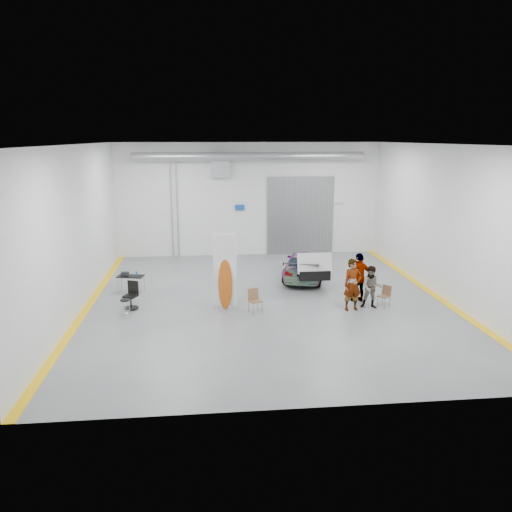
{
  "coord_description": "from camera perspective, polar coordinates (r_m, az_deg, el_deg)",
  "views": [
    {
      "loc": [
        -2.35,
        -18.47,
        6.25
      ],
      "look_at": [
        -0.31,
        1.32,
        1.5
      ],
      "focal_mm": 35.0,
      "sensor_mm": 36.0,
      "label": 1
    }
  ],
  "objects": [
    {
      "name": "trunk_lid",
      "position": [
        20.76,
        6.67,
        -0.58
      ],
      "size": [
        1.44,
        0.88,
        0.04
      ],
      "primitive_type": "cube",
      "color": "silver",
      "rests_on": "sedan_car"
    },
    {
      "name": "person_c",
      "position": [
        19.69,
        11.72,
        -2.41
      ],
      "size": [
        1.22,
        0.84,
        1.94
      ],
      "primitive_type": "imported",
      "rotation": [
        0.0,
        0.0,
        3.51
      ],
      "color": "#945431",
      "rests_on": "ground"
    },
    {
      "name": "folding_chair_far",
      "position": [
        19.51,
        14.38,
        -4.92
      ],
      "size": [
        0.52,
        0.62,
        0.81
      ],
      "rotation": [
        0.0,
        0.0,
        -0.93
      ],
      "color": "brown",
      "rests_on": "ground"
    },
    {
      "name": "person_b",
      "position": [
        19.08,
        13.09,
        -3.5
      ],
      "size": [
        0.93,
        0.81,
        1.62
      ],
      "primitive_type": "imported",
      "rotation": [
        0.0,
        0.0,
        -0.29
      ],
      "color": "#466880",
      "rests_on": "ground"
    },
    {
      "name": "surfboard_display",
      "position": [
        18.47,
        -3.49,
        -2.36
      ],
      "size": [
        0.86,
        0.28,
        3.05
      ],
      "rotation": [
        0.0,
        0.0,
        -0.08
      ],
      "color": "white",
      "rests_on": "ground"
    },
    {
      "name": "ground",
      "position": [
        19.64,
        1.3,
        -5.13
      ],
      "size": [
        16.0,
        16.0,
        0.0
      ],
      "primitive_type": "plane",
      "color": "slate",
      "rests_on": "ground"
    },
    {
      "name": "person_a",
      "position": [
        18.67,
        10.99,
        -3.24
      ],
      "size": [
        0.77,
        0.57,
        1.95
      ],
      "primitive_type": "imported",
      "rotation": [
        0.0,
        0.0,
        0.15
      ],
      "color": "#92634F",
      "rests_on": "ground"
    },
    {
      "name": "shop_stool",
      "position": [
        18.33,
        -14.7,
        -5.84
      ],
      "size": [
        0.35,
        0.35,
        0.68
      ],
      "rotation": [
        0.0,
        0.0,
        0.41
      ],
      "color": "black",
      "rests_on": "ground"
    },
    {
      "name": "sedan_car",
      "position": [
        22.7,
        5.61,
        -1.0
      ],
      "size": [
        2.88,
        4.59,
        1.24
      ],
      "primitive_type": "imported",
      "rotation": [
        0.0,
        0.0,
        2.85
      ],
      "color": "white",
      "rests_on": "ground"
    },
    {
      "name": "folding_chair_near",
      "position": [
        18.27,
        -0.07,
        -5.67
      ],
      "size": [
        0.53,
        0.56,
        0.87
      ],
      "rotation": [
        0.0,
        0.0,
        0.37
      ],
      "color": "brown",
      "rests_on": "ground"
    },
    {
      "name": "work_table",
      "position": [
        21.27,
        -14.31,
        -2.22
      ],
      "size": [
        1.15,
        0.73,
        0.87
      ],
      "rotation": [
        0.0,
        0.0,
        -0.2
      ],
      "color": "#97999F",
      "rests_on": "ground"
    },
    {
      "name": "office_chair",
      "position": [
        19.22,
        -14.11,
        -4.56
      ],
      "size": [
        0.59,
        0.62,
        1.02
      ],
      "rotation": [
        0.0,
        0.0,
        -0.4
      ],
      "color": "black",
      "rests_on": "ground"
    },
    {
      "name": "room_shell",
      "position": [
        20.96,
        1.25,
        7.48
      ],
      "size": [
        14.02,
        16.18,
        6.01
      ],
      "color": "silver",
      "rests_on": "ground"
    }
  ]
}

